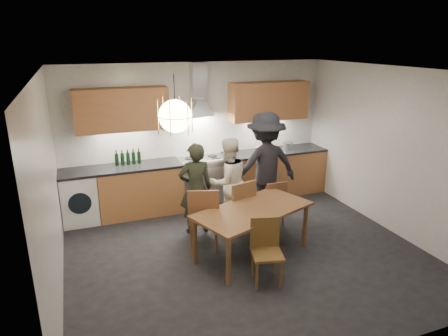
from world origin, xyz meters
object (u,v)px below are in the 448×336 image
object	(u,v)px
person_left	(196,189)
person_mid	(228,182)
mixing_bowl	(264,150)
dining_table	(253,214)
person_right	(265,166)
stock_pot	(288,146)
chair_front	(266,246)
wine_bottles	(128,157)
chair_back_left	(204,215)

from	to	relation	value
person_left	person_mid	xyz separation A→B (m)	(0.58, 0.09, 0.01)
person_left	mixing_bowl	world-z (taller)	person_left
dining_table	person_right	distance (m)	1.42
dining_table	person_left	world-z (taller)	person_left
person_left	stock_pot	size ratio (longest dim) A/B	7.64
stock_pot	dining_table	bearing A→B (deg)	-129.84
dining_table	person_left	xyz separation A→B (m)	(-0.54, 0.98, 0.11)
person_mid	person_right	world-z (taller)	person_right
person_mid	mixing_bowl	world-z (taller)	person_mid
chair_front	person_right	xyz separation A→B (m)	(0.87, 1.81, 0.44)
person_right	wine_bottles	size ratio (longest dim) A/B	4.13
person_left	mixing_bowl	bearing A→B (deg)	-143.83
person_left	person_right	world-z (taller)	person_right
chair_back_left	chair_front	world-z (taller)	chair_back_left
person_mid	person_right	size ratio (longest dim) A/B	0.81
wine_bottles	person_left	bearing A→B (deg)	-52.80
dining_table	chair_front	world-z (taller)	chair_front
person_right	mixing_bowl	xyz separation A→B (m)	(0.39, 0.84, 0.02)
dining_table	stock_pot	xyz separation A→B (m)	(1.68, 2.01, 0.34)
person_mid	dining_table	bearing A→B (deg)	77.59
person_left	wine_bottles	distance (m)	1.47
chair_front	person_left	bearing A→B (deg)	119.21
person_mid	wine_bottles	world-z (taller)	person_mid
chair_back_left	wine_bottles	size ratio (longest dim) A/B	2.20
person_left	wine_bottles	size ratio (longest dim) A/B	3.32
person_right	wine_bottles	xyz separation A→B (m)	(-2.17, 0.97, 0.12)
chair_front	chair_back_left	bearing A→B (deg)	130.86
chair_back_left	wine_bottles	world-z (taller)	wine_bottles
chair_back_left	person_mid	xyz separation A→B (m)	(0.65, 0.71, 0.18)
dining_table	person_mid	size ratio (longest dim) A/B	1.26
chair_front	mixing_bowl	distance (m)	2.97
mixing_bowl	dining_table	bearing A→B (deg)	-119.94
chair_front	person_right	bearing A→B (deg)	78.78
person_mid	wine_bottles	distance (m)	1.82
person_mid	stock_pot	xyz separation A→B (m)	(1.64, 0.94, 0.22)
person_right	mixing_bowl	bearing A→B (deg)	-114.75
dining_table	chair_back_left	size ratio (longest dim) A/B	1.91
mixing_bowl	wine_bottles	size ratio (longest dim) A/B	0.71
dining_table	wine_bottles	distance (m)	2.59
person_left	person_mid	world-z (taller)	person_mid
dining_table	chair_front	bearing A→B (deg)	-119.94
person_mid	wine_bottles	size ratio (longest dim) A/B	3.35
person_right	mixing_bowl	distance (m)	0.92
dining_table	wine_bottles	xyz separation A→B (m)	(-1.41, 2.13, 0.41)
person_left	wine_bottles	bearing A→B (deg)	-47.64
chair_back_left	mixing_bowl	world-z (taller)	chair_back_left
person_right	chair_back_left	bearing A→B (deg)	30.63
chair_back_left	chair_front	bearing A→B (deg)	135.03
person_mid	person_right	bearing A→B (deg)	177.24
chair_back_left	person_left	bearing A→B (deg)	-77.95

